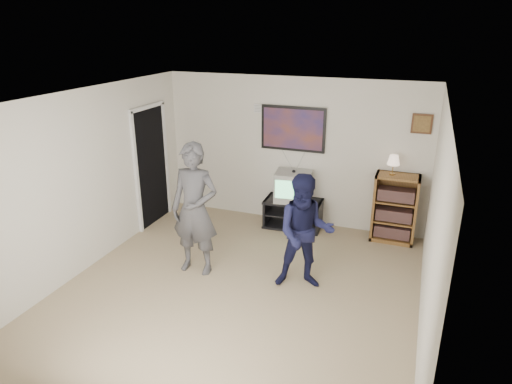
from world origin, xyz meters
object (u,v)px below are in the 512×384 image
Objects in this scene: bookshelf at (395,208)px; person_short at (305,233)px; media_stand at (293,213)px; crt_television at (293,186)px; person_tall at (195,210)px.

bookshelf is 2.08m from person_short.
media_stand is 0.64× the size of person_short.
bookshelf reaches higher than crt_television.
media_stand is 0.49m from crt_television.
media_stand is 1.68× the size of crt_television.
crt_television is at bearing 177.62° from media_stand.
media_stand is at bearing -178.26° from bookshelf.
media_stand is 2.19m from person_tall.
bookshelf is (1.66, 0.05, -0.18)m from crt_television.
media_stand is at bearing -7.86° from crt_television.
person_tall is 1.19× the size of person_short.
person_short is (0.65, -1.77, 0.53)m from media_stand.
crt_television is at bearing 93.91° from person_short.
person_short reaches higher than crt_television.
media_stand is 1.67m from bookshelf.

